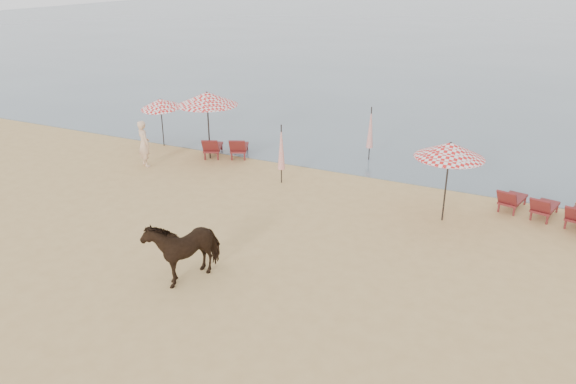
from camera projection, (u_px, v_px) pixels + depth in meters
name	position (u px, v px, depth m)	size (l,w,h in m)	color
ground	(192.00, 312.00, 12.70)	(120.00, 120.00, 0.00)	tan
sea	(519.00, 19.00, 79.37)	(160.00, 140.00, 0.06)	#51606B
lounger_cluster_left	(226.00, 147.00, 22.70)	(2.24, 2.20, 0.61)	maroon
lounger_cluster_right	(544.00, 207.00, 17.22)	(2.83, 2.03, 0.56)	maroon
umbrella_open_left_a	(207.00, 99.00, 21.79)	(2.40, 2.40, 2.73)	black
umbrella_open_left_b	(160.00, 103.00, 23.60)	(1.68, 1.71, 2.14)	black
umbrella_open_right	(450.00, 150.00, 16.40)	(2.06, 2.06, 2.51)	black
umbrella_closed_left	(371.00, 128.00, 22.00)	(0.26, 0.26, 2.18)	black
umbrella_closed_right	(281.00, 147.00, 19.70)	(0.26, 0.26, 2.15)	black
cow	(184.00, 247.00, 13.89)	(0.88, 1.92, 1.62)	black
beachgoer_left	(144.00, 144.00, 21.53)	(0.66, 0.43, 1.81)	#D8AB87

